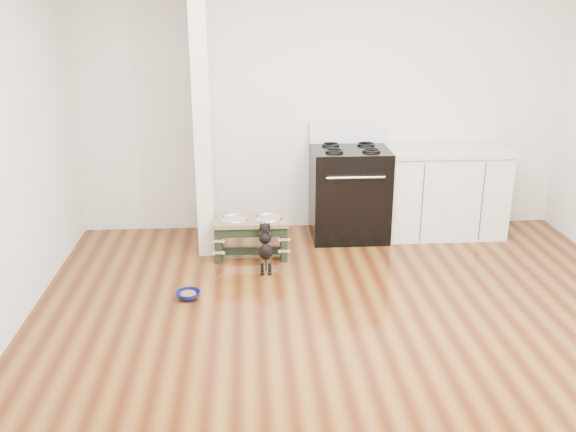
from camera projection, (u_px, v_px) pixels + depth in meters
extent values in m
plane|color=#431D0C|center=(359.00, 343.00, 4.59)|extent=(5.00, 5.00, 0.00)
plane|color=silver|center=(322.00, 100.00, 6.51)|extent=(5.00, 0.00, 5.00)
plane|color=silver|center=(528.00, 375.00, 1.79)|extent=(5.00, 0.00, 5.00)
cube|color=silver|center=(204.00, 108.00, 6.06)|extent=(0.15, 0.80, 2.70)
cube|color=black|center=(349.00, 193.00, 6.49)|extent=(0.76, 0.65, 0.92)
cube|color=black|center=(354.00, 208.00, 6.21)|extent=(0.58, 0.02, 0.50)
cylinder|color=silver|center=(356.00, 178.00, 6.07)|extent=(0.56, 0.02, 0.02)
cube|color=white|center=(347.00, 132.00, 6.56)|extent=(0.76, 0.08, 0.22)
torus|color=black|center=(334.00, 151.00, 6.19)|extent=(0.18, 0.18, 0.02)
torus|color=black|center=(371.00, 150.00, 6.21)|extent=(0.18, 0.18, 0.02)
torus|color=black|center=(331.00, 145.00, 6.45)|extent=(0.18, 0.18, 0.02)
torus|color=black|center=(366.00, 144.00, 6.48)|extent=(0.18, 0.18, 0.02)
cube|color=silver|center=(443.00, 193.00, 6.58)|extent=(1.20, 0.60, 0.86)
cube|color=beige|center=(447.00, 150.00, 6.43)|extent=(1.24, 0.64, 0.05)
cube|color=black|center=(448.00, 237.00, 6.46)|extent=(1.20, 0.06, 0.10)
cube|color=black|center=(219.00, 240.00, 6.03)|extent=(0.06, 0.33, 0.34)
cube|color=black|center=(283.00, 239.00, 6.07)|extent=(0.06, 0.33, 0.34)
cube|color=black|center=(251.00, 233.00, 5.87)|extent=(0.55, 0.03, 0.09)
cube|color=black|center=(252.00, 251.00, 6.09)|extent=(0.55, 0.06, 0.06)
cube|color=brown|center=(251.00, 221.00, 5.99)|extent=(0.69, 0.37, 0.04)
cylinder|color=silver|center=(234.00, 221.00, 5.98)|extent=(0.24, 0.24, 0.04)
cylinder|color=silver|center=(268.00, 220.00, 6.00)|extent=(0.24, 0.24, 0.04)
torus|color=silver|center=(234.00, 219.00, 5.97)|extent=(0.27, 0.27, 0.02)
torus|color=silver|center=(268.00, 218.00, 5.99)|extent=(0.27, 0.27, 0.02)
cylinder|color=black|center=(262.00, 269.00, 5.69)|extent=(0.03, 0.03, 0.10)
cylinder|color=black|center=(270.00, 269.00, 5.70)|extent=(0.03, 0.03, 0.10)
sphere|color=black|center=(262.00, 274.00, 5.70)|extent=(0.04, 0.04, 0.04)
sphere|color=black|center=(270.00, 274.00, 5.70)|extent=(0.04, 0.04, 0.04)
ellipsoid|color=black|center=(266.00, 252.00, 5.71)|extent=(0.12, 0.28, 0.25)
sphere|color=black|center=(265.00, 238.00, 5.76)|extent=(0.11, 0.11, 0.11)
sphere|color=black|center=(265.00, 229.00, 5.77)|extent=(0.10, 0.10, 0.10)
sphere|color=black|center=(261.00, 226.00, 5.83)|extent=(0.03, 0.03, 0.03)
sphere|color=black|center=(268.00, 226.00, 5.84)|extent=(0.03, 0.03, 0.03)
cylinder|color=black|center=(266.00, 265.00, 5.63)|extent=(0.02, 0.08, 0.09)
torus|color=#F1465A|center=(265.00, 233.00, 5.77)|extent=(0.09, 0.06, 0.09)
imported|color=#0B1352|center=(188.00, 295.00, 5.25)|extent=(0.25, 0.25, 0.06)
cylinder|color=brown|center=(188.00, 295.00, 5.25)|extent=(0.13, 0.13, 0.03)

